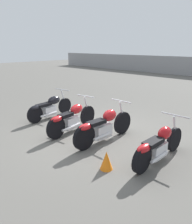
{
  "coord_description": "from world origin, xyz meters",
  "views": [
    {
      "loc": [
        4.26,
        -4.31,
        2.48
      ],
      "look_at": [
        0.0,
        -0.01,
        0.65
      ],
      "focal_mm": 35.0,
      "sensor_mm": 36.0,
      "label": 1
    }
  ],
  "objects_px": {
    "motorcycle_slot_0": "(50,107)",
    "motorcycle_slot_2": "(104,126)",
    "traffic_cone_near": "(106,160)",
    "motorcycle_slot_1": "(72,119)",
    "motorcycle_slot_3": "(159,145)"
  },
  "relations": [
    {
      "from": "motorcycle_slot_0",
      "to": "motorcycle_slot_2",
      "type": "distance_m",
      "value": 2.73
    },
    {
      "from": "motorcycle_slot_2",
      "to": "traffic_cone_near",
      "type": "relative_size",
      "value": 5.43
    },
    {
      "from": "motorcycle_slot_0",
      "to": "motorcycle_slot_2",
      "type": "height_order",
      "value": "motorcycle_slot_2"
    },
    {
      "from": "motorcycle_slot_1",
      "to": "motorcycle_slot_2",
      "type": "relative_size",
      "value": 0.94
    },
    {
      "from": "motorcycle_slot_1",
      "to": "traffic_cone_near",
      "type": "relative_size",
      "value": 5.13
    },
    {
      "from": "motorcycle_slot_0",
      "to": "traffic_cone_near",
      "type": "bearing_deg",
      "value": -24.66
    },
    {
      "from": "motorcycle_slot_1",
      "to": "motorcycle_slot_3",
      "type": "xyz_separation_m",
      "value": [
        2.75,
        0.21,
        -0.02
      ]
    },
    {
      "from": "motorcycle_slot_0",
      "to": "motorcycle_slot_3",
      "type": "xyz_separation_m",
      "value": [
        4.32,
        -0.06,
        -0.01
      ]
    },
    {
      "from": "motorcycle_slot_1",
      "to": "motorcycle_slot_3",
      "type": "bearing_deg",
      "value": -4.52
    },
    {
      "from": "motorcycle_slot_1",
      "to": "motorcycle_slot_2",
      "type": "height_order",
      "value": "motorcycle_slot_2"
    },
    {
      "from": "traffic_cone_near",
      "to": "motorcycle_slot_0",
      "type": "bearing_deg",
      "value": 163.38
    },
    {
      "from": "motorcycle_slot_3",
      "to": "traffic_cone_near",
      "type": "xyz_separation_m",
      "value": [
        -0.6,
        -1.05,
        -0.2
      ]
    },
    {
      "from": "motorcycle_slot_3",
      "to": "motorcycle_slot_1",
      "type": "bearing_deg",
      "value": -175.66
    },
    {
      "from": "motorcycle_slot_1",
      "to": "motorcycle_slot_0",
      "type": "bearing_deg",
      "value": 161.31
    },
    {
      "from": "motorcycle_slot_0",
      "to": "traffic_cone_near",
      "type": "distance_m",
      "value": 3.89
    }
  ]
}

